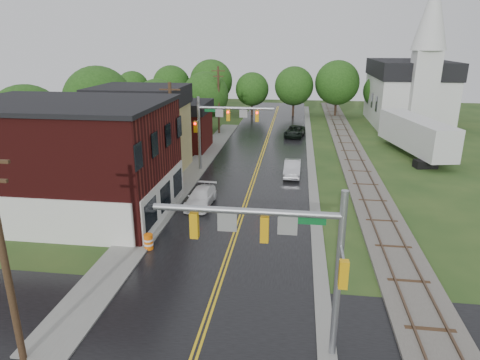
% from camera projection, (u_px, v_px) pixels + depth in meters
% --- Properties ---
extents(main_road, '(10.00, 90.00, 0.02)m').
position_uv_depth(main_road, '(259.00, 163.00, 44.67)').
color(main_road, black).
rests_on(main_road, ground).
extents(cross_road, '(60.00, 9.00, 0.02)m').
position_uv_depth(cross_road, '(199.00, 343.00, 18.32)').
color(cross_road, black).
rests_on(cross_road, ground).
extents(curb_right, '(0.80, 70.00, 0.12)m').
position_uv_depth(curb_right, '(310.00, 153.00, 48.69)').
color(curb_right, gray).
rests_on(curb_right, ground).
extents(sidewalk_left, '(2.40, 50.00, 0.12)m').
position_uv_depth(sidewalk_left, '(190.00, 175.00, 40.75)').
color(sidewalk_left, gray).
rests_on(sidewalk_left, ground).
extents(brick_building, '(14.30, 10.30, 8.30)m').
position_uv_depth(brick_building, '(69.00, 159.00, 30.84)').
color(brick_building, '#440F0E').
rests_on(brick_building, ground).
extents(yellow_house, '(8.00, 7.00, 6.40)m').
position_uv_depth(yellow_house, '(142.00, 139.00, 41.30)').
color(yellow_house, tan).
rests_on(yellow_house, ground).
extents(darkred_building, '(7.00, 6.00, 4.40)m').
position_uv_depth(darkred_building, '(178.00, 131.00, 49.96)').
color(darkred_building, '#3F0F0C').
rests_on(darkred_building, ground).
extents(church, '(10.40, 18.40, 20.00)m').
position_uv_depth(church, '(410.00, 86.00, 62.63)').
color(church, silver).
rests_on(church, ground).
extents(railroad, '(3.20, 80.00, 0.30)m').
position_uv_depth(railroad, '(352.00, 154.00, 48.07)').
color(railroad, '#59544C').
rests_on(railroad, ground).
extents(traffic_signal_near, '(7.34, 0.30, 7.20)m').
position_uv_depth(traffic_signal_near, '(284.00, 243.00, 16.32)').
color(traffic_signal_near, gray).
rests_on(traffic_signal_near, ground).
extents(traffic_signal_far, '(7.34, 0.43, 7.20)m').
position_uv_depth(traffic_signal_far, '(221.00, 121.00, 40.73)').
color(traffic_signal_far, gray).
rests_on(traffic_signal_far, ground).
extents(utility_pole_a, '(1.80, 0.28, 9.00)m').
position_uv_depth(utility_pole_a, '(4.00, 256.00, 15.83)').
color(utility_pole_a, '#382616').
rests_on(utility_pole_a, ground).
extents(utility_pole_b, '(1.80, 0.28, 9.00)m').
position_uv_depth(utility_pole_b, '(172.00, 133.00, 36.53)').
color(utility_pole_b, '#382616').
rests_on(utility_pole_b, ground).
extents(utility_pole_c, '(1.80, 0.28, 9.00)m').
position_uv_depth(utility_pole_c, '(219.00, 99.00, 57.23)').
color(utility_pole_c, '#382616').
rests_on(utility_pole_c, ground).
extents(tree_left_a, '(6.80, 6.80, 8.67)m').
position_uv_depth(tree_left_a, '(29.00, 125.00, 37.97)').
color(tree_left_a, black).
rests_on(tree_left_a, ground).
extents(tree_left_b, '(7.60, 7.60, 9.69)m').
position_uv_depth(tree_left_b, '(100.00, 103.00, 46.93)').
color(tree_left_b, black).
rests_on(tree_left_b, ground).
extents(tree_left_c, '(6.00, 6.00, 7.65)m').
position_uv_depth(tree_left_c, '(158.00, 104.00, 54.33)').
color(tree_left_c, black).
rests_on(tree_left_c, ground).
extents(tree_left_e, '(6.40, 6.40, 8.16)m').
position_uv_depth(tree_left_e, '(207.00, 96.00, 59.24)').
color(tree_left_e, black).
rests_on(tree_left_e, ground).
extents(suv_dark, '(2.98, 5.29, 1.40)m').
position_uv_depth(suv_dark, '(295.00, 131.00, 56.78)').
color(suv_dark, black).
rests_on(suv_dark, ground).
extents(sedan_silver, '(1.60, 4.39, 1.44)m').
position_uv_depth(sedan_silver, '(292.00, 169.00, 40.43)').
color(sedan_silver, '#B6B6BB').
rests_on(sedan_silver, ground).
extents(pickup_white, '(2.02, 4.60, 1.32)m').
position_uv_depth(pickup_white, '(201.00, 198.00, 33.21)').
color(pickup_white, white).
rests_on(pickup_white, ground).
extents(semi_trailer, '(5.69, 13.72, 4.15)m').
position_uv_depth(semi_trailer, '(416.00, 134.00, 47.10)').
color(semi_trailer, black).
rests_on(semi_trailer, ground).
extents(construction_barrel, '(0.61, 0.61, 0.99)m').
position_uv_depth(construction_barrel, '(149.00, 242.00, 26.33)').
color(construction_barrel, orange).
rests_on(construction_barrel, ground).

